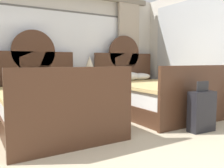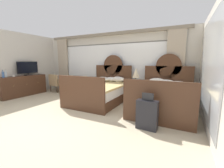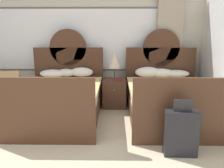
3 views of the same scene
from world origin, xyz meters
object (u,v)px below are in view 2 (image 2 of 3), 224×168
object	(u,v)px
cup_on_dresser	(14,76)
dresser_minibar	(24,86)
book_on_nightstand	(137,84)
bottle_water_clear	(6,74)
armchair_by_window_centre	(69,83)
armchair_by_window_right	(57,82)
bed_near_mirror	(163,98)
bottle_spirit_blue	(3,75)
tv_flatscreen	(28,68)
armchair_by_window_left	(82,85)
suitcase_on_floor	(147,115)
nightstand_between_beds	(135,93)
bed_near_window	(101,92)
table_lamp_on_nightstand	(136,73)

from	to	relation	value
cup_on_dresser	dresser_minibar	bearing A→B (deg)	101.68
book_on_nightstand	bottle_water_clear	bearing A→B (deg)	-158.59
dresser_minibar	armchair_by_window_centre	distance (m)	1.89
bottle_water_clear	armchair_by_window_right	world-z (taller)	bottle_water_clear
bed_near_mirror	bottle_spirit_blue	xyz separation A→B (m)	(-5.61, -1.42, 0.60)
armchair_by_window_right	tv_flatscreen	bearing A→B (deg)	-119.60
dresser_minibar	armchair_by_window_left	distance (m)	2.52
bottle_spirit_blue	suitcase_on_floor	world-z (taller)	bottle_spirit_blue
bottle_spirit_blue	armchair_by_window_right	bearing A→B (deg)	75.13
bottle_water_clear	book_on_nightstand	bearing A→B (deg)	21.41
book_on_nightstand	suitcase_on_floor	distance (m)	2.18
bottle_water_clear	suitcase_on_floor	world-z (taller)	bottle_water_clear
armchair_by_window_left	armchair_by_window_centre	bearing A→B (deg)	179.95
bottle_spirit_blue	cup_on_dresser	xyz separation A→B (m)	(0.02, 0.36, -0.07)
book_on_nightstand	suitcase_on_floor	xyz separation A→B (m)	(0.84, -1.98, -0.32)
nightstand_between_beds	bottle_water_clear	size ratio (longest dim) A/B	2.19
bottle_water_clear	tv_flatscreen	bearing A→B (deg)	86.91
dresser_minibar	armchair_by_window_centre	size ratio (longest dim) A/B	2.24
suitcase_on_floor	nightstand_between_beds	bearing A→B (deg)	114.05
nightstand_between_beds	armchair_by_window_right	distance (m)	3.98
bed_near_mirror	suitcase_on_floor	bearing A→B (deg)	-96.34
bed_near_window	armchair_by_window_centre	size ratio (longest dim) A/B	2.62
bottle_spirit_blue	bottle_water_clear	distance (m)	0.16
book_on_nightstand	armchair_by_window_left	bearing A→B (deg)	178.81
dresser_minibar	tv_flatscreen	size ratio (longest dim) A/B	2.05
bed_near_window	cup_on_dresser	size ratio (longest dim) A/B	20.54
nightstand_between_beds	suitcase_on_floor	world-z (taller)	suitcase_on_floor
bed_near_window	bed_near_mirror	world-z (taller)	same
bottle_water_clear	table_lamp_on_nightstand	bearing A→B (deg)	23.68
nightstand_between_beds	suitcase_on_floor	distance (m)	2.28
cup_on_dresser	suitcase_on_floor	xyz separation A→B (m)	(5.43, -0.37, -0.58)
bed_near_mirror	bottle_water_clear	distance (m)	5.87
tv_flatscreen	dresser_minibar	bearing A→B (deg)	-95.57
table_lamp_on_nightstand	nightstand_between_beds	bearing A→B (deg)	-90.37
bottle_spirit_blue	cup_on_dresser	size ratio (longest dim) A/B	2.67
bed_near_mirror	tv_flatscreen	xyz separation A→B (m)	(-5.65, -0.41, 0.80)
bottle_spirit_blue	armchair_by_window_centre	distance (m)	2.49
bed_near_mirror	nightstand_between_beds	xyz separation A→B (m)	(-1.09, 0.66, -0.07)
bottle_spirit_blue	table_lamp_on_nightstand	bearing A→B (deg)	25.49
bed_near_mirror	dresser_minibar	bearing A→B (deg)	-173.42
table_lamp_on_nightstand	armchair_by_window_centre	bearing A→B (deg)	-177.70
cup_on_dresser	book_on_nightstand	bearing A→B (deg)	19.39
bottle_water_clear	armchair_by_window_centre	bearing A→B (deg)	52.88
book_on_nightstand	armchair_by_window_centre	size ratio (longest dim) A/B	0.30
bottle_spirit_blue	armchair_by_window_right	distance (m)	2.16
nightstand_between_beds	bottle_spirit_blue	size ratio (longest dim) A/B	2.18
book_on_nightstand	bottle_spirit_blue	size ratio (longest dim) A/B	0.89
bed_near_mirror	book_on_nightstand	bearing A→B (deg)	151.09
book_on_nightstand	tv_flatscreen	xyz separation A→B (m)	(-4.65, -0.97, 0.53)
nightstand_between_beds	armchair_by_window_centre	distance (m)	3.18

